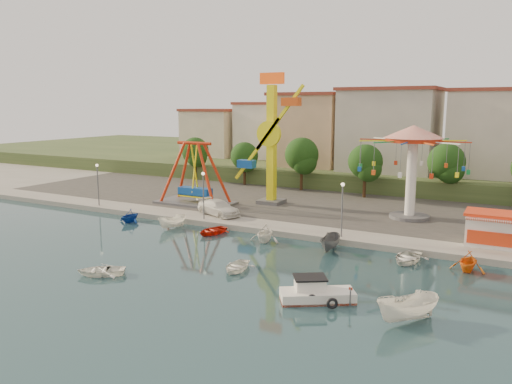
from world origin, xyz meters
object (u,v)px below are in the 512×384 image
Objects in this scene: rowboat_a at (236,266)px; skiff at (408,309)px; wave_swinger at (413,151)px; van at (219,208)px; pirate_ship_ride at (195,175)px; cabin_motorboat at (316,294)px; kamikaze_tower at (273,142)px.

skiff reaches higher than rowboat_a.
van is (-19.75, -8.76, -6.73)m from wave_swinger.
pirate_ship_ride is at bearing -170.10° from wave_swinger.
cabin_motorboat is 8.44m from rowboat_a.
pirate_ship_ride is 1.68× the size of van.
rowboat_a is 18.11m from van.
van is at bearing -156.07° from wave_swinger.
pirate_ship_ride is at bearing -177.54° from skiff.
pirate_ship_ride is at bearing 75.56° from van.
wave_swinger is at bearing 62.93° from rowboat_a.
kamikaze_tower is 1.42× the size of wave_swinger.
skiff is at bearing -105.72° from van.
kamikaze_tower is 35.61m from skiff.
van is at bearing 105.33° from cabin_motorboat.
pirate_ship_ride is 2.99× the size of rowboat_a.
wave_swinger is at bearing 138.89° from skiff.
kamikaze_tower is at bearing 89.73° from cabin_motorboat.
rowboat_a is 14.58m from skiff.
skiff is (5.32, -26.54, -7.32)m from wave_swinger.
rowboat_a is 0.73× the size of skiff.
skiff is at bearing -19.47° from rowboat_a.
skiff reaches higher than cabin_motorboat.
pirate_ship_ride reaches higher than skiff.
cabin_motorboat is (25.09, -21.47, -3.92)m from pirate_ship_ride.
kamikaze_tower is 17.13m from wave_swinger.
van is (-18.84, 17.25, 0.99)m from cabin_motorboat.
pirate_ship_ride is at bearing 126.41° from rowboat_a.
cabin_motorboat is (-0.91, -26.01, -7.73)m from wave_swinger.
pirate_ship_ride reaches higher than rowboat_a.
van is (6.25, -4.22, -2.93)m from pirate_ship_ride.
wave_swinger reaches higher than van.
kamikaze_tower is (8.86, 4.56, 4.10)m from pirate_ship_ride.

